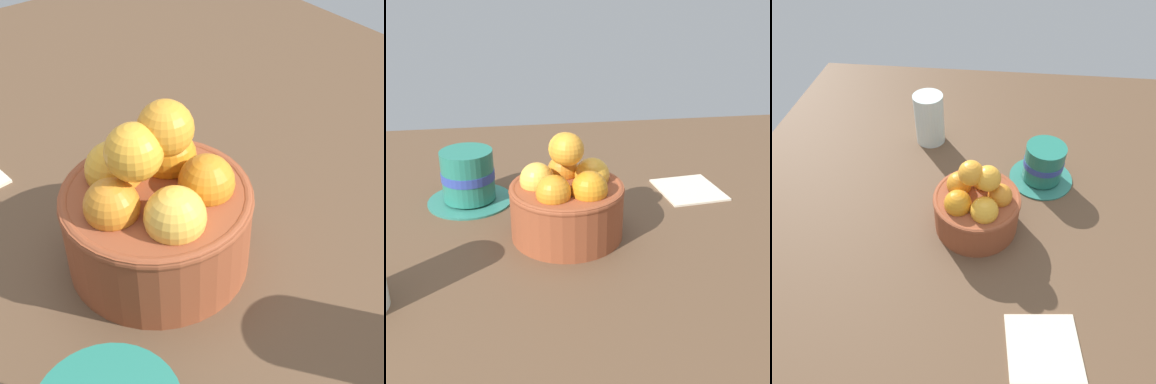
# 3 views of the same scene
# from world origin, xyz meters

# --- Properties ---
(ground_plane) EXTENTS (1.14, 0.98, 0.04)m
(ground_plane) POSITION_xyz_m (0.00, 0.00, -0.02)
(ground_plane) COLOR brown
(terracotta_bowl) EXTENTS (0.15, 0.15, 0.14)m
(terracotta_bowl) POSITION_xyz_m (-0.00, 0.00, 0.05)
(terracotta_bowl) COLOR brown
(terracotta_bowl) RESTS_ON ground_plane
(coffee_cup) EXTENTS (0.12, 0.12, 0.08)m
(coffee_cup) POSITION_xyz_m (0.13, -0.12, 0.04)
(coffee_cup) COLOR #2D7667
(coffee_cup) RESTS_ON ground_plane
(folded_napkin) EXTENTS (0.10, 0.11, 0.01)m
(folded_napkin) POSITION_xyz_m (-0.20, -0.11, 0.00)
(folded_napkin) COLOR beige
(folded_napkin) RESTS_ON ground_plane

